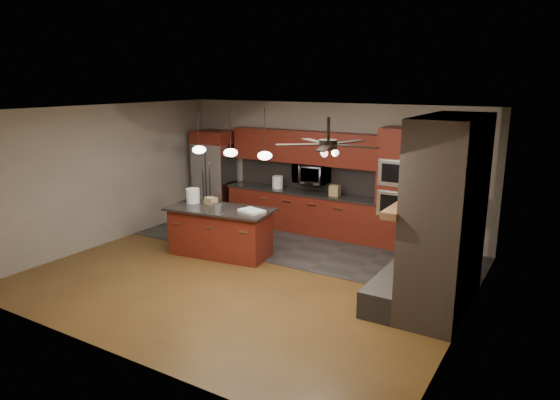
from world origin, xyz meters
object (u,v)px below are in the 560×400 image
Objects in this scene: microwave at (312,174)px; counter_box at (335,191)px; paint_can at (217,207)px; counter_bucket at (278,182)px; oven_tower at (400,189)px; refrigerator at (215,175)px; cardboard_box at (211,201)px; kitchen_island at (220,231)px; white_bucket at (193,196)px; paint_tray at (252,211)px.

counter_box is (0.60, -0.10, -0.29)m from microwave.
paint_can is 0.73× the size of counter_bucket.
oven_tower is 4.51m from refrigerator.
counter_bucket is at bearing 98.48° from cardboard_box.
oven_tower reaches higher than counter_box.
microwave is at bearing 63.37° from kitchen_island.
oven_tower is 8.76× the size of counter_bucket.
white_bucket is (-0.72, 0.08, 0.60)m from kitchen_island.
kitchen_island is at bearing -141.57° from oven_tower.
white_bucket reaches higher than counter_box.
microwave is at bearing 101.32° from paint_tray.
paint_can is 0.45× the size of paint_tray.
paint_tray is at bearing -109.07° from counter_box.
refrigerator reaches higher than cardboard_box.
white_bucket is at bearing -155.59° from cardboard_box.
white_bucket is at bearing -62.76° from refrigerator.
oven_tower is 11.93× the size of paint_can.
microwave is at bearing 3.46° from counter_bucket.
paint_can is 0.88× the size of counter_box.
paint_tray is at bearing -0.02° from kitchen_island.
microwave is 2.58× the size of white_bucket.
white_bucket is 0.84m from paint_can.
paint_can is (1.84, -2.29, -0.07)m from refrigerator.
refrigerator reaches higher than kitchen_island.
refrigerator is at bearing 122.31° from kitchen_island.
white_bucket is 1.25× the size of counter_box.
kitchen_island is 7.45× the size of white_bucket.
paint_tray reaches higher than kitchen_island.
oven_tower is at bearing 0.94° from refrigerator.
oven_tower is 4.05m from white_bucket.
paint_tray is (2.43, -2.02, -0.11)m from refrigerator.
counter_bucket reaches higher than counter_box.
kitchen_island is at bearing -6.21° from white_bucket.
white_bucket is at bearing -107.39° from counter_bucket.
counter_box is at bearing 49.64° from kitchen_island.
paint_tray is (1.38, 0.01, -0.12)m from white_bucket.
counter_box is at bearing 85.03° from paint_tray.
oven_tower is 10.48× the size of counter_box.
microwave is 2.54m from paint_can.
paint_can is (-2.67, -2.36, -0.20)m from oven_tower.
paint_tray is (-0.11, -2.15, -0.36)m from microwave.
microwave is 2.69× the size of counter_bucket.
microwave reaches higher than cardboard_box.
white_bucket reaches higher than cardboard_box.
counter_box is (1.30, 2.32, 0.03)m from paint_can.
kitchen_island is at bearing -158.30° from paint_tray.
paint_tray is 2.22m from counter_bucket.
white_bucket is 1.39m from paint_tray.
white_bucket reaches higher than paint_can.
refrigerator is 4.79× the size of paint_tray.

